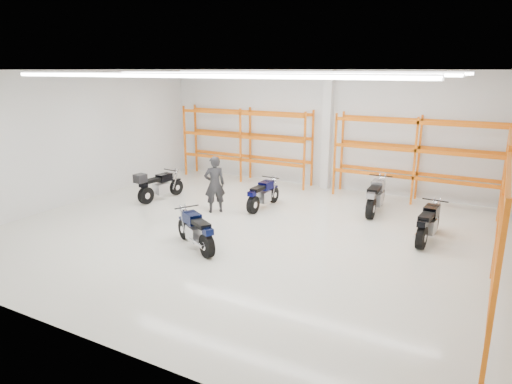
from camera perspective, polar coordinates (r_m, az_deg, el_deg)
The scene contains 11 objects.
ground at distance 13.05m, azimuth -0.33°, elevation -5.15°, with size 14.00×14.00×0.00m, color beige.
room_shell at distance 12.33m, azimuth -0.29°, elevation 9.35°, with size 14.02×12.02×4.51m.
motorcycle_main at distance 11.89m, azimuth -7.49°, elevation -4.95°, with size 1.84×1.15×1.01m.
motorcycle_back_a at distance 16.46m, azimuth -12.24°, elevation 0.72°, with size 0.72×2.12×1.09m.
motorcycle_back_b at distance 15.16m, azimuth 0.80°, elevation -0.42°, with size 0.66×1.99×0.98m.
motorcycle_back_c at distance 15.21m, azimuth 14.72°, elevation -0.62°, with size 0.76×2.28×1.12m.
motorcycle_back_d at distance 13.13m, azimuth 20.71°, elevation -3.81°, with size 0.70×2.11×1.03m.
standing_man at distance 14.74m, azimuth -5.19°, elevation 0.95°, with size 0.68×0.44×1.85m, color black.
structural_column at distance 17.71m, azimuth 8.88°, elevation 7.59°, with size 0.32×0.32×4.50m, color white.
pallet_racking_back_left at distance 18.88m, azimuth -1.34°, elevation 6.81°, with size 5.67×0.87×3.00m.
pallet_racking_back_right at distance 16.62m, azimuth 19.52°, elevation 4.79°, with size 5.67×0.87×3.00m.
Camera 1 is at (5.92, -10.71, 4.53)m, focal length 32.00 mm.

